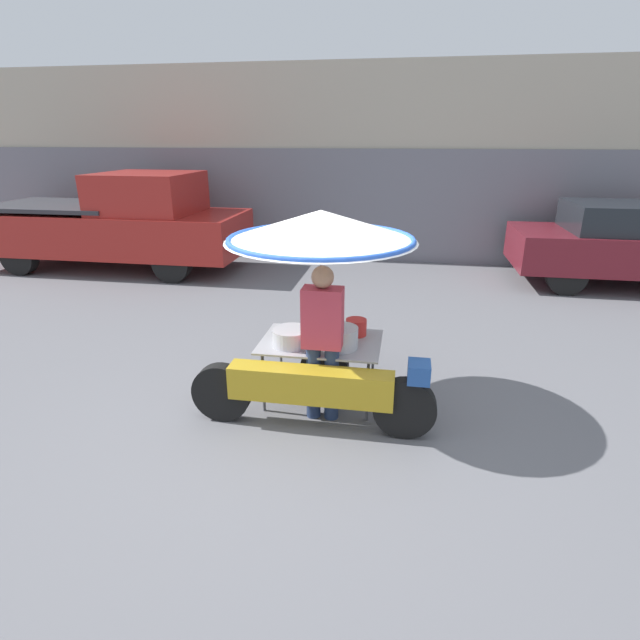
{
  "coord_description": "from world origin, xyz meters",
  "views": [
    {
      "loc": [
        0.95,
        -4.17,
        2.66
      ],
      "look_at": [
        0.14,
        0.47,
        0.91
      ],
      "focal_mm": 28.0,
      "sensor_mm": 36.0,
      "label": 1
    }
  ],
  "objects_px": {
    "vendor_motorcycle_cart": "(320,262)",
    "parked_car": "(633,244)",
    "pickup_truck": "(119,224)",
    "vendor_person": "(323,337)"
  },
  "relations": [
    {
      "from": "vendor_motorcycle_cart",
      "to": "parked_car",
      "type": "relative_size",
      "value": 0.56
    },
    {
      "from": "vendor_motorcycle_cart",
      "to": "pickup_truck",
      "type": "bearing_deg",
      "value": 136.06
    },
    {
      "from": "parked_car",
      "to": "pickup_truck",
      "type": "relative_size",
      "value": 0.78
    },
    {
      "from": "pickup_truck",
      "to": "vendor_person",
      "type": "bearing_deg",
      "value": -45.17
    },
    {
      "from": "vendor_motorcycle_cart",
      "to": "parked_car",
      "type": "bearing_deg",
      "value": 47.12
    },
    {
      "from": "parked_car",
      "to": "vendor_motorcycle_cart",
      "type": "bearing_deg",
      "value": -132.88
    },
    {
      "from": "pickup_truck",
      "to": "vendor_motorcycle_cart",
      "type": "bearing_deg",
      "value": -43.94
    },
    {
      "from": "vendor_motorcycle_cart",
      "to": "vendor_person",
      "type": "distance_m",
      "value": 0.72
    },
    {
      "from": "vendor_person",
      "to": "pickup_truck",
      "type": "bearing_deg",
      "value": 134.83
    },
    {
      "from": "pickup_truck",
      "to": "parked_car",
      "type": "bearing_deg",
      "value": 2.16
    }
  ]
}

